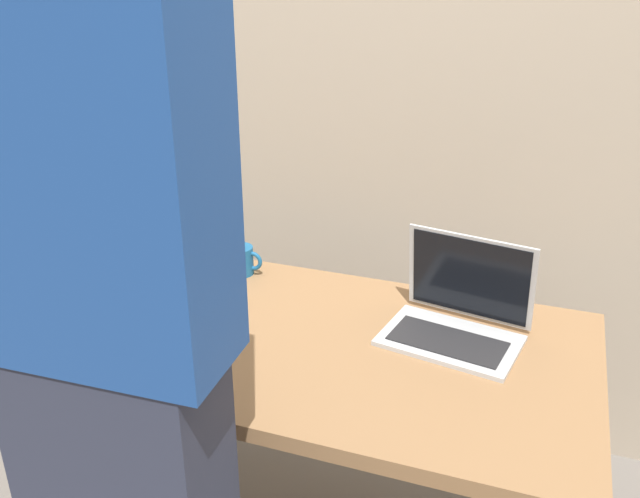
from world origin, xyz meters
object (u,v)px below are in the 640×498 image
object	(u,v)px
beer_bottle_amber	(146,284)
person_figure	(110,362)
coffee_mug	(241,260)
laptop	(458,313)
beer_bottle_green	(86,261)

from	to	relation	value
beer_bottle_amber	person_figure	size ratio (longest dim) A/B	0.15
beer_bottle_amber	coffee_mug	distance (m)	0.36
beer_bottle_amber	coffee_mug	world-z (taller)	beer_bottle_amber
beer_bottle_amber	laptop	bearing A→B (deg)	14.32
coffee_mug	beer_bottle_amber	bearing A→B (deg)	-108.42
beer_bottle_amber	beer_bottle_green	distance (m)	0.19
coffee_mug	person_figure	bearing A→B (deg)	-78.86
beer_bottle_green	coffee_mug	xyz separation A→B (m)	(0.30, 0.32, -0.09)
laptop	person_figure	xyz separation A→B (m)	(-0.50, -0.72, 0.19)
laptop	beer_bottle_green	bearing A→B (deg)	-169.20
beer_bottle_green	coffee_mug	size ratio (longest dim) A/B	3.09
beer_bottle_amber	person_figure	bearing A→B (deg)	-61.82
coffee_mug	beer_bottle_green	bearing A→B (deg)	-133.51
beer_bottle_amber	beer_bottle_green	world-z (taller)	beer_bottle_green
beer_bottle_green	coffee_mug	bearing A→B (deg)	46.49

